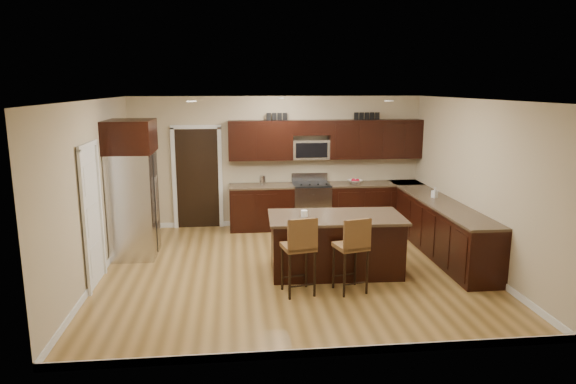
{
  "coord_description": "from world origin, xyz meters",
  "views": [
    {
      "loc": [
        -0.9,
        -7.8,
        2.91
      ],
      "look_at": [
        -0.02,
        0.4,
        1.19
      ],
      "focal_mm": 32.0,
      "sensor_mm": 36.0,
      "label": 1
    }
  ],
  "objects": [
    {
      "name": "stool_left",
      "position": [
        -0.01,
        -1.04,
        0.71
      ],
      "size": [
        0.5,
        0.5,
        1.14
      ],
      "rotation": [
        0.0,
        0.0,
        0.19
      ],
      "color": "brown",
      "rests_on": "floor"
    },
    {
      "name": "refrigerator",
      "position": [
        -2.62,
        1.0,
        1.21
      ],
      "size": [
        0.79,
        0.96,
        2.35
      ],
      "color": "silver",
      "rests_on": "floor"
    },
    {
      "name": "fruit_bowl",
      "position": [
        1.6,
        2.45,
        0.96
      ],
      "size": [
        0.35,
        0.35,
        0.07
      ],
      "primitive_type": "imported",
      "rotation": [
        0.0,
        0.0,
        0.22
      ],
      "color": "silver",
      "rests_on": "base_cabinets"
    },
    {
      "name": "letter_decor",
      "position": [
        0.9,
        2.58,
        2.29
      ],
      "size": [
        2.2,
        0.03,
        0.15
      ],
      "primitive_type": null,
      "color": "black",
      "rests_on": "upper_cabinets"
    },
    {
      "name": "canister_tall",
      "position": [
        -0.33,
        2.45,
        1.02
      ],
      "size": [
        0.12,
        0.12,
        0.19
      ],
      "primitive_type": "cylinder",
      "color": "silver",
      "rests_on": "base_cabinets"
    },
    {
      "name": "floor",
      "position": [
        0.0,
        0.0,
        0.0
      ],
      "size": [
        6.0,
        6.0,
        0.0
      ],
      "primitive_type": "plane",
      "color": "#A27B40",
      "rests_on": "ground"
    },
    {
      "name": "stool_mid",
      "position": [
        0.74,
        -1.03,
        0.69
      ],
      "size": [
        0.5,
        0.5,
        1.11
      ],
      "rotation": [
        0.0,
        0.0,
        0.25
      ],
      "color": "brown",
      "rests_on": "floor"
    },
    {
      "name": "microwave",
      "position": [
        0.68,
        2.6,
        1.62
      ],
      "size": [
        0.76,
        0.31,
        0.4
      ],
      "primitive_type": "cube",
      "color": "silver",
      "rests_on": "upper_cabinets"
    },
    {
      "name": "soap_bottle",
      "position": [
        2.7,
        0.93,
        1.02
      ],
      "size": [
        0.12,
        0.12,
        0.19
      ],
      "primitive_type": "imported",
      "rotation": [
        0.0,
        0.0,
        0.44
      ],
      "color": "#B2B2B2",
      "rests_on": "base_cabinets"
    },
    {
      "name": "island_jar",
      "position": [
        0.17,
        -0.19,
        0.97
      ],
      "size": [
        0.1,
        0.1,
        0.1
      ],
      "primitive_type": "cylinder",
      "color": "white",
      "rests_on": "island"
    },
    {
      "name": "island",
      "position": [
        0.67,
        -0.19,
        0.43
      ],
      "size": [
        2.13,
        1.17,
        0.92
      ],
      "rotation": [
        0.0,
        0.0,
        -0.04
      ],
      "color": "black",
      "rests_on": "floor"
    },
    {
      "name": "range",
      "position": [
        0.68,
        2.45,
        0.47
      ],
      "size": [
        0.76,
        0.64,
        1.11
      ],
      "color": "silver",
      "rests_on": "floor"
    },
    {
      "name": "doorway",
      "position": [
        -1.65,
        2.73,
        1.03
      ],
      "size": [
        0.85,
        0.03,
        2.06
      ],
      "primitive_type": "cube",
      "color": "black",
      "rests_on": "floor"
    },
    {
      "name": "upper_cabinets",
      "position": [
        1.04,
        2.58,
        1.84
      ],
      "size": [
        4.0,
        0.33,
        0.8
      ],
      "color": "black",
      "rests_on": "wall_back"
    },
    {
      "name": "pantry_door",
      "position": [
        -2.98,
        -0.3,
        1.02
      ],
      "size": [
        0.03,
        0.8,
        2.04
      ],
      "primitive_type": "cube",
      "color": "white",
      "rests_on": "floor"
    },
    {
      "name": "ceiling",
      "position": [
        0.0,
        0.0,
        2.7
      ],
      "size": [
        6.0,
        6.0,
        0.0
      ],
      "primitive_type": "plane",
      "rotation": [
        3.14,
        0.0,
        0.0
      ],
      "color": "silver",
      "rests_on": "wall_back"
    },
    {
      "name": "canister_short",
      "position": [
        -0.32,
        2.45,
        1.01
      ],
      "size": [
        0.11,
        0.11,
        0.18
      ],
      "primitive_type": "cylinder",
      "color": "silver",
      "rests_on": "base_cabinets"
    },
    {
      "name": "wall_right",
      "position": [
        3.0,
        0.0,
        1.35
      ],
      "size": [
        0.0,
        5.5,
        5.5
      ],
      "primitive_type": "plane",
      "rotation": [
        1.57,
        0.0,
        -1.57
      ],
      "color": "#C0AF8B",
      "rests_on": "floor"
    },
    {
      "name": "base_cabinets",
      "position": [
        1.9,
        1.45,
        0.46
      ],
      "size": [
        4.02,
        3.96,
        0.92
      ],
      "color": "black",
      "rests_on": "floor"
    },
    {
      "name": "wall_back",
      "position": [
        0.0,
        2.75,
        1.35
      ],
      "size": [
        6.0,
        0.0,
        6.0
      ],
      "primitive_type": "plane",
      "rotation": [
        1.57,
        0.0,
        0.0
      ],
      "color": "#C0AF8B",
      "rests_on": "floor"
    },
    {
      "name": "wall_left",
      "position": [
        -3.0,
        0.0,
        1.35
      ],
      "size": [
        0.0,
        5.5,
        5.5
      ],
      "primitive_type": "plane",
      "rotation": [
        1.57,
        0.0,
        1.57
      ],
      "color": "#C0AF8B",
      "rests_on": "floor"
    },
    {
      "name": "floor_mat",
      "position": [
        0.67,
        1.51,
        0.01
      ],
      "size": [
        0.97,
        0.68,
        0.01
      ],
      "primitive_type": "cube",
      "rotation": [
        0.0,
        0.0,
        -0.06
      ],
      "color": "brown",
      "rests_on": "floor"
    }
  ]
}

